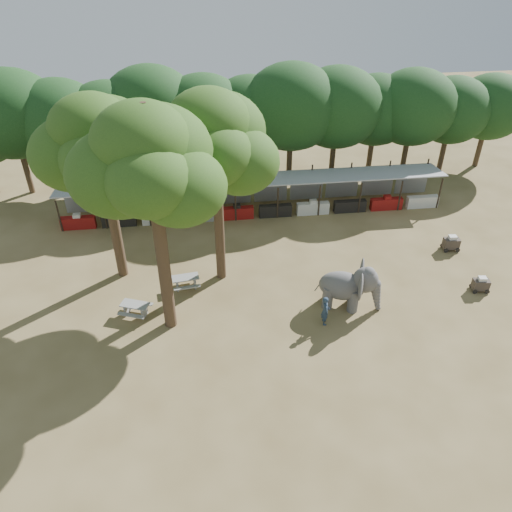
{
  "coord_description": "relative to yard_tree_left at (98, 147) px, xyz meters",
  "views": [
    {
      "loc": [
        -3.93,
        -18.59,
        18.27
      ],
      "look_at": [
        -1.0,
        5.0,
        2.0
      ],
      "focal_mm": 35.0,
      "sensor_mm": 36.0,
      "label": 1
    }
  ],
  "objects": [
    {
      "name": "cart_back",
      "position": [
        21.31,
        -0.11,
        -7.68
      ],
      "size": [
        1.12,
        0.77,
        1.06
      ],
      "rotation": [
        0.0,
        0.0,
        -0.05
      ],
      "color": "#312822",
      "rests_on": "ground"
    },
    {
      "name": "ground",
      "position": [
        9.13,
        -7.19,
        -8.2
      ],
      "size": [
        100.0,
        100.0,
        0.0
      ],
      "primitive_type": "plane",
      "color": "brown",
      "rests_on": "ground"
    },
    {
      "name": "yard_tree_center",
      "position": [
        3.0,
        -5.0,
        1.01
      ],
      "size": [
        7.1,
        6.9,
        12.04
      ],
      "color": "#332316",
      "rests_on": "ground"
    },
    {
      "name": "yard_tree_back",
      "position": [
        6.0,
        -1.0,
        0.34
      ],
      "size": [
        7.1,
        6.9,
        11.36
      ],
      "color": "#332316",
      "rests_on": "ground"
    },
    {
      "name": "yard_tree_left",
      "position": [
        0.0,
        0.0,
        0.0
      ],
      "size": [
        7.1,
        6.9,
        11.02
      ],
      "color": "#332316",
      "rests_on": "ground"
    },
    {
      "name": "cart_front",
      "position": [
        21.09,
        -4.48,
        -7.72
      ],
      "size": [
        1.07,
        0.77,
        0.97
      ],
      "rotation": [
        0.0,
        0.0,
        -0.13
      ],
      "color": "#312822",
      "rests_on": "ground"
    },
    {
      "name": "picnic_table_far",
      "position": [
        3.97,
        -2.07,
        -7.69
      ],
      "size": [
        1.72,
        1.59,
        0.78
      ],
      "rotation": [
        0.0,
        0.0,
        0.13
      ],
      "color": "gray",
      "rests_on": "ground"
    },
    {
      "name": "picnic_table_near",
      "position": [
        1.22,
        -4.19,
        -7.7
      ],
      "size": [
        1.92,
        1.83,
        0.76
      ],
      "rotation": [
        0.0,
        0.0,
        -0.37
      ],
      "color": "gray",
      "rests_on": "ground"
    },
    {
      "name": "elephant",
      "position": [
        13.02,
        -4.84,
        -6.82
      ],
      "size": [
        3.71,
        2.79,
        2.75
      ],
      "rotation": [
        0.0,
        0.0,
        -0.33
      ],
      "color": "#494646",
      "rests_on": "ground"
    },
    {
      "name": "handler",
      "position": [
        11.37,
        -6.12,
        -7.32
      ],
      "size": [
        0.47,
        0.66,
        1.76
      ],
      "primitive_type": "imported",
      "rotation": [
        0.0,
        0.0,
        1.5
      ],
      "color": "#26384C",
      "rests_on": "ground"
    },
    {
      "name": "vendor_stalls",
      "position": [
        9.13,
        6.65,
        -7.02
      ],
      "size": [
        28.0,
        2.99,
        2.8
      ],
      "color": "#95969B",
      "rests_on": "ground"
    },
    {
      "name": "backdrop_trees",
      "position": [
        9.13,
        11.81,
        -2.69
      ],
      "size": [
        46.46,
        5.95,
        8.33
      ],
      "color": "#332316",
      "rests_on": "ground"
    }
  ]
}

